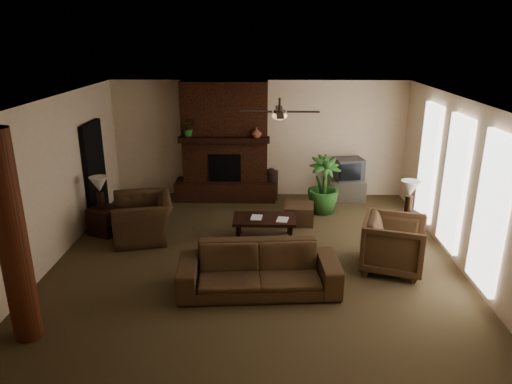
{
  "coord_description": "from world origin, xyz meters",
  "views": [
    {
      "loc": [
        0.19,
        -7.63,
        3.82
      ],
      "look_at": [
        0.0,
        0.4,
        1.1
      ],
      "focal_mm": 32.91,
      "sensor_mm": 36.0,
      "label": 1
    }
  ],
  "objects_px": {
    "coffee_table": "(264,220)",
    "side_table_left": "(105,220)",
    "ottoman": "(299,214)",
    "armchair_right": "(394,242)",
    "lamp_left": "(99,187)",
    "lamp_right": "(410,191)",
    "tv_stand": "(348,190)",
    "armchair_left": "(143,211)",
    "floor_vase": "(271,182)",
    "log_column": "(12,240)",
    "sofa": "(259,262)",
    "side_table_right": "(407,227)",
    "floor_plant": "(323,197)"
  },
  "relations": [
    {
      "from": "coffee_table",
      "to": "side_table_left",
      "type": "distance_m",
      "value": 3.19
    },
    {
      "from": "ottoman",
      "to": "side_table_left",
      "type": "relative_size",
      "value": 1.09
    },
    {
      "from": "armchair_right",
      "to": "lamp_left",
      "type": "height_order",
      "value": "lamp_left"
    },
    {
      "from": "lamp_right",
      "to": "tv_stand",
      "type": "bearing_deg",
      "value": 107.88
    },
    {
      "from": "side_table_left",
      "to": "armchair_right",
      "type": "bearing_deg",
      "value": -14.48
    },
    {
      "from": "armchair_left",
      "to": "floor_vase",
      "type": "height_order",
      "value": "armchair_left"
    },
    {
      "from": "tv_stand",
      "to": "floor_vase",
      "type": "distance_m",
      "value": 1.87
    },
    {
      "from": "log_column",
      "to": "armchair_left",
      "type": "relative_size",
      "value": 2.22
    },
    {
      "from": "lamp_right",
      "to": "lamp_left",
      "type": "bearing_deg",
      "value": 178.93
    },
    {
      "from": "armchair_left",
      "to": "side_table_left",
      "type": "xyz_separation_m",
      "value": [
        -0.82,
        0.18,
        -0.28
      ]
    },
    {
      "from": "armchair_right",
      "to": "coffee_table",
      "type": "xyz_separation_m",
      "value": [
        -2.18,
        1.22,
        -0.13
      ]
    },
    {
      "from": "tv_stand",
      "to": "lamp_left",
      "type": "height_order",
      "value": "lamp_left"
    },
    {
      "from": "floor_vase",
      "to": "side_table_left",
      "type": "height_order",
      "value": "floor_vase"
    },
    {
      "from": "side_table_left",
      "to": "log_column",
      "type": "bearing_deg",
      "value": -88.59
    },
    {
      "from": "coffee_table",
      "to": "lamp_right",
      "type": "height_order",
      "value": "lamp_right"
    },
    {
      "from": "sofa",
      "to": "side_table_right",
      "type": "distance_m",
      "value": 3.43
    },
    {
      "from": "coffee_table",
      "to": "side_table_left",
      "type": "height_order",
      "value": "side_table_left"
    },
    {
      "from": "log_column",
      "to": "side_table_right",
      "type": "xyz_separation_m",
      "value": [
        5.85,
        3.2,
        -1.12
      ]
    },
    {
      "from": "coffee_table",
      "to": "floor_vase",
      "type": "xyz_separation_m",
      "value": [
        0.14,
        2.32,
        0.06
      ]
    },
    {
      "from": "floor_plant",
      "to": "side_table_right",
      "type": "bearing_deg",
      "value": -45.69
    },
    {
      "from": "tv_stand",
      "to": "ottoman",
      "type": "bearing_deg",
      "value": -123.34
    },
    {
      "from": "floor_plant",
      "to": "side_table_left",
      "type": "xyz_separation_m",
      "value": [
        -4.48,
        -1.3,
        -0.08
      ]
    },
    {
      "from": "floor_vase",
      "to": "lamp_right",
      "type": "bearing_deg",
      "value": -41.69
    },
    {
      "from": "armchair_right",
      "to": "side_table_right",
      "type": "relative_size",
      "value": 1.84
    },
    {
      "from": "side_table_left",
      "to": "lamp_left",
      "type": "distance_m",
      "value": 0.73
    },
    {
      "from": "armchair_right",
      "to": "ottoman",
      "type": "xyz_separation_m",
      "value": [
        -1.45,
        2.05,
        -0.31
      ]
    },
    {
      "from": "log_column",
      "to": "side_table_left",
      "type": "bearing_deg",
      "value": 91.41
    },
    {
      "from": "ottoman",
      "to": "floor_vase",
      "type": "xyz_separation_m",
      "value": [
        -0.59,
        1.5,
        0.23
      ]
    },
    {
      "from": "floor_plant",
      "to": "side_table_right",
      "type": "distance_m",
      "value": 2.08
    },
    {
      "from": "lamp_left",
      "to": "sofa",
      "type": "bearing_deg",
      "value": -33.55
    },
    {
      "from": "ottoman",
      "to": "log_column",
      "type": "bearing_deg",
      "value": -133.41
    },
    {
      "from": "armchair_left",
      "to": "side_table_right",
      "type": "xyz_separation_m",
      "value": [
        5.12,
        -0.01,
        -0.28
      ]
    },
    {
      "from": "coffee_table",
      "to": "side_table_right",
      "type": "relative_size",
      "value": 2.18
    },
    {
      "from": "lamp_left",
      "to": "side_table_right",
      "type": "xyz_separation_m",
      "value": [
        5.96,
        -0.14,
        -0.73
      ]
    },
    {
      "from": "sofa",
      "to": "tv_stand",
      "type": "relative_size",
      "value": 2.91
    },
    {
      "from": "ottoman",
      "to": "lamp_left",
      "type": "xyz_separation_m",
      "value": [
        -3.94,
        -0.71,
        0.8
      ]
    },
    {
      "from": "sofa",
      "to": "lamp_right",
      "type": "distance_m",
      "value": 3.48
    },
    {
      "from": "floor_plant",
      "to": "lamp_left",
      "type": "bearing_deg",
      "value": -163.4
    },
    {
      "from": "armchair_left",
      "to": "side_table_right",
      "type": "bearing_deg",
      "value": 75.06
    },
    {
      "from": "tv_stand",
      "to": "lamp_right",
      "type": "distance_m",
      "value": 2.55
    },
    {
      "from": "armchair_left",
      "to": "lamp_left",
      "type": "height_order",
      "value": "lamp_left"
    },
    {
      "from": "floor_vase",
      "to": "floor_plant",
      "type": "bearing_deg",
      "value": -36.84
    },
    {
      "from": "side_table_right",
      "to": "lamp_left",
      "type": "bearing_deg",
      "value": 178.62
    },
    {
      "from": "armchair_right",
      "to": "side_table_right",
      "type": "bearing_deg",
      "value": -8.49
    },
    {
      "from": "side_table_left",
      "to": "side_table_right",
      "type": "height_order",
      "value": "same"
    },
    {
      "from": "armchair_left",
      "to": "floor_plant",
      "type": "xyz_separation_m",
      "value": [
        3.66,
        1.47,
        -0.19
      ]
    },
    {
      "from": "floor_vase",
      "to": "side_table_right",
      "type": "distance_m",
      "value": 3.52
    },
    {
      "from": "log_column",
      "to": "side_table_left",
      "type": "xyz_separation_m",
      "value": [
        -0.08,
        3.39,
        -1.12
      ]
    },
    {
      "from": "sofa",
      "to": "armchair_right",
      "type": "distance_m",
      "value": 2.38
    },
    {
      "from": "log_column",
      "to": "armchair_right",
      "type": "height_order",
      "value": "log_column"
    }
  ]
}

